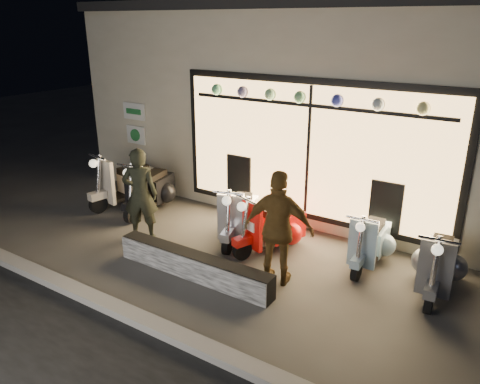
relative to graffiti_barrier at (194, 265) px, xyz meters
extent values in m
plane|color=#383533|center=(-0.11, 0.65, -0.20)|extent=(40.00, 40.00, 0.00)
cube|color=slate|center=(-0.11, -1.35, -0.14)|extent=(40.00, 0.25, 0.12)
cube|color=beige|center=(-0.11, 5.65, 1.80)|extent=(10.00, 6.00, 4.00)
cube|color=black|center=(-0.11, 5.65, 3.90)|extent=(10.20, 6.20, 0.20)
cube|color=black|center=(0.69, 2.63, 1.35)|extent=(5.45, 0.06, 2.65)
cube|color=#FFBF6B|center=(0.69, 2.59, 1.35)|extent=(5.20, 0.04, 2.40)
cube|color=black|center=(0.69, 2.55, 2.20)|extent=(4.90, 0.06, 0.06)
cube|color=white|center=(-3.71, 2.61, 1.65)|extent=(0.65, 0.04, 0.38)
cube|color=white|center=(-3.71, 2.61, 1.10)|extent=(0.55, 0.04, 0.42)
cube|color=black|center=(0.00, 0.00, 0.00)|extent=(2.79, 0.28, 0.40)
cylinder|color=black|center=(0.01, 0.92, -0.02)|extent=(0.20, 0.37, 0.35)
cylinder|color=black|center=(-0.29, 1.92, -0.02)|extent=(0.22, 0.38, 0.35)
cube|color=silver|center=(-0.05, 1.13, 0.38)|extent=(0.48, 0.21, 0.86)
cube|color=silver|center=(-0.26, 1.82, 0.20)|extent=(0.63, 0.82, 0.48)
cube|color=black|center=(-0.23, 1.72, 0.49)|extent=(0.45, 0.64, 0.13)
sphere|color=#FFF2CC|center=(0.01, 0.91, 0.79)|extent=(0.19, 0.19, 0.16)
cylinder|color=black|center=(0.33, 0.89, -0.03)|extent=(0.22, 0.36, 0.34)
cylinder|color=black|center=(0.69, 1.84, -0.03)|extent=(0.24, 0.37, 0.34)
cube|color=red|center=(0.40, 1.09, 0.37)|extent=(0.46, 0.23, 0.83)
cube|color=red|center=(0.65, 1.75, 0.19)|extent=(0.65, 0.81, 0.47)
cube|color=black|center=(0.61, 1.65, 0.47)|extent=(0.47, 0.63, 0.12)
sphere|color=#FFF2CC|center=(0.32, 0.88, 0.76)|extent=(0.20, 0.20, 0.15)
cylinder|color=black|center=(-2.36, 0.98, -0.01)|extent=(0.18, 0.39, 0.37)
cylinder|color=black|center=(-2.56, 2.07, -0.01)|extent=(0.20, 0.39, 0.37)
cube|color=black|center=(-2.40, 1.21, 0.42)|extent=(0.51, 0.17, 0.90)
cube|color=black|center=(-2.54, 1.96, 0.22)|extent=(0.60, 0.84, 0.51)
cube|color=black|center=(-2.52, 1.85, 0.53)|extent=(0.42, 0.66, 0.13)
sphere|color=#FFF2CC|center=(-2.36, 0.97, 0.85)|extent=(0.19, 0.19, 0.17)
cylinder|color=black|center=(-3.30, 0.98, -0.01)|extent=(0.19, 0.40, 0.39)
cylinder|color=black|center=(-3.08, 2.09, -0.01)|extent=(0.21, 0.41, 0.39)
cube|color=beige|center=(-3.26, 1.21, 0.44)|extent=(0.53, 0.18, 0.93)
cube|color=beige|center=(-3.11, 1.98, 0.23)|extent=(0.62, 0.87, 0.52)
cube|color=black|center=(-3.13, 1.87, 0.55)|extent=(0.43, 0.69, 0.14)
sphere|color=#FFF2CC|center=(-3.30, 0.97, 0.88)|extent=(0.20, 0.20, 0.17)
cylinder|color=black|center=(2.18, 1.28, -0.04)|extent=(0.11, 0.33, 0.32)
cylinder|color=black|center=(2.14, 2.24, -0.04)|extent=(0.13, 0.33, 0.32)
cube|color=#7F9FB4|center=(2.17, 1.48, 0.33)|extent=(0.44, 0.08, 0.78)
cube|color=#7F9FB4|center=(2.15, 2.14, 0.16)|extent=(0.43, 0.68, 0.44)
cube|color=black|center=(2.15, 2.05, 0.43)|extent=(0.29, 0.54, 0.11)
sphere|color=#FFF2CC|center=(2.18, 1.27, 0.71)|extent=(0.15, 0.15, 0.14)
cylinder|color=black|center=(3.31, 1.00, -0.03)|extent=(0.13, 0.35, 0.35)
cylinder|color=black|center=(3.24, 2.02, -0.03)|extent=(0.15, 0.36, 0.35)
cube|color=#5C5E64|center=(3.30, 1.21, 0.37)|extent=(0.47, 0.11, 0.84)
cube|color=#5C5E64|center=(3.24, 1.92, 0.19)|extent=(0.48, 0.75, 0.47)
cube|color=black|center=(3.25, 1.81, 0.47)|extent=(0.33, 0.59, 0.12)
sphere|color=#FFF2CC|center=(3.32, 0.99, 0.77)|extent=(0.16, 0.16, 0.15)
imported|color=black|center=(-1.68, 0.61, 0.66)|extent=(0.75, 0.68, 1.71)
imported|color=brown|center=(1.18, 0.58, 0.70)|extent=(1.12, 0.67, 1.79)
camera|label=1|loc=(4.13, -5.04, 3.60)|focal=35.00mm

